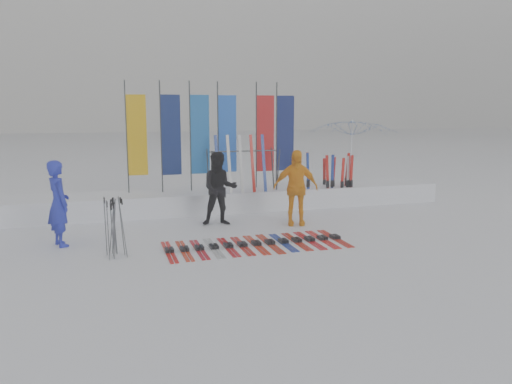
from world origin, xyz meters
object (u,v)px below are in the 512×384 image
object	(u,v)px
person_yellow	(296,188)
ski_row	(256,244)
tent_canopy	(352,156)
ski_rack	(243,165)
person_blue	(58,203)
person_black	(220,189)

from	to	relation	value
person_yellow	ski_row	size ratio (longest dim) A/B	0.49
tent_canopy	ski_row	xyz separation A→B (m)	(-5.11, -5.32, -1.33)
tent_canopy	ski_rack	size ratio (longest dim) A/B	1.49
person_blue	tent_canopy	xyz separation A→B (m)	(9.26, 4.09, 0.42)
person_black	ski_row	size ratio (longest dim) A/B	0.47
person_yellow	ski_rack	size ratio (longest dim) A/B	0.96
person_blue	person_yellow	xyz separation A→B (m)	(5.71, 0.39, 0.03)
tent_canopy	ski_rack	xyz separation A→B (m)	(-4.37, -1.57, 0.02)
tent_canopy	person_blue	bearing A→B (deg)	-156.18
person_blue	person_black	world-z (taller)	person_black
tent_canopy	ski_rack	world-z (taller)	tent_canopy
ski_rack	person_blue	bearing A→B (deg)	-152.79
person_yellow	ski_rack	xyz separation A→B (m)	(-0.82, 2.12, 0.40)
person_yellow	ski_rack	world-z (taller)	person_yellow
person_yellow	tent_canopy	world-z (taller)	tent_canopy
person_blue	ski_row	distance (m)	4.42
person_black	tent_canopy	world-z (taller)	tent_canopy
ski_row	ski_rack	world-z (taller)	ski_rack
person_black	ski_row	xyz separation A→B (m)	(0.32, -2.20, -0.92)
person_blue	person_black	distance (m)	3.95
person_blue	person_yellow	distance (m)	5.73
person_black	ski_row	bearing A→B (deg)	-72.75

